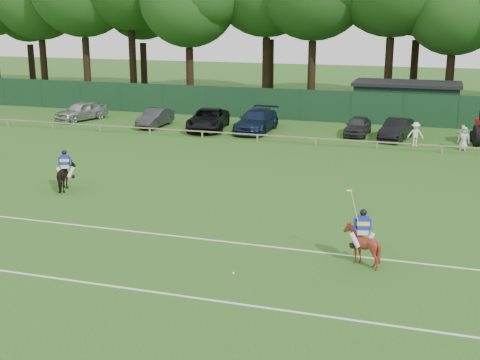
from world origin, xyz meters
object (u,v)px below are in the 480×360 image
at_px(utility_shed, 406,101).
at_px(suv_black, 208,119).
at_px(polo_ball, 233,273).
at_px(horse_dark, 66,176).
at_px(sedan_grey, 155,118).
at_px(sedan_silver, 81,111).
at_px(spectator_right, 464,139).
at_px(horse_chestnut, 362,245).
at_px(spectator_mid, 462,137).
at_px(hatch_grey, 358,126).
at_px(estate_black, 397,129).
at_px(spectator_left, 415,134).
at_px(sedan_navy, 256,121).

bearing_deg(utility_shed, suv_black, -146.66).
bearing_deg(suv_black, utility_shed, 22.87).
bearing_deg(polo_ball, horse_dark, 146.33).
distance_m(horse_dark, sedan_grey, 17.80).
xyz_separation_m(sedan_silver, spectator_right, (29.11, -2.61, -0.01)).
bearing_deg(sedan_grey, suv_black, 0.54).
bearing_deg(sedan_silver, utility_shed, 37.85).
relative_size(horse_chestnut, spectator_mid, 0.92).
relative_size(horse_chestnut, suv_black, 0.25).
height_order(suv_black, spectator_right, suv_black).
bearing_deg(hatch_grey, sedan_silver, -176.81).
height_order(horse_dark, suv_black, suv_black).
height_order(polo_ball, utility_shed, utility_shed).
xyz_separation_m(sedan_grey, utility_shed, (17.97, 8.99, 0.86)).
xyz_separation_m(sedan_grey, polo_ball, (14.41, -24.91, -0.63)).
bearing_deg(estate_black, horse_dark, -117.90).
bearing_deg(spectator_right, spectator_left, 179.36).
bearing_deg(sedan_grey, polo_ball, -59.36).
bearing_deg(sedan_navy, polo_ball, -74.80).
bearing_deg(suv_black, estate_black, -8.58).
bearing_deg(estate_black, spectator_left, -42.63).
bearing_deg(utility_shed, estate_black, -90.45).
distance_m(horse_chestnut, sedan_grey, 29.20).
xyz_separation_m(sedan_silver, estate_black, (24.78, -0.41, -0.05)).
height_order(spectator_left, polo_ball, spectator_left).
bearing_deg(spectator_mid, polo_ball, -95.79).
bearing_deg(spectator_right, hatch_grey, 163.40).
height_order(sedan_silver, suv_black, suv_black).
relative_size(horse_chestnut, polo_ball, 15.73).
distance_m(estate_black, spectator_right, 4.85).
xyz_separation_m(hatch_grey, estate_black, (2.75, -0.80, 0.04)).
distance_m(polo_ball, utility_shed, 34.12).
bearing_deg(spectator_mid, sedan_grey, -170.97).
distance_m(hatch_grey, spectator_left, 4.86).
xyz_separation_m(horse_dark, hatch_grey, (11.88, 18.74, -0.05)).
bearing_deg(spectator_left, horse_dark, -138.51).
xyz_separation_m(suv_black, utility_shed, (13.67, 8.99, 0.76)).
bearing_deg(spectator_left, hatch_grey, 143.44).
bearing_deg(spectator_mid, sedan_silver, -171.88).
distance_m(estate_black, spectator_mid, 4.56).
height_order(horse_dark, estate_black, horse_dark).
distance_m(horse_dark, spectator_left, 22.68).
distance_m(estate_black, spectator_left, 2.27).
bearing_deg(estate_black, utility_shed, 100.84).
bearing_deg(utility_shed, sedan_navy, -139.37).
bearing_deg(hatch_grey, utility_shed, 72.24).
distance_m(hatch_grey, spectator_right, 7.68).
bearing_deg(spectator_left, suv_black, 170.92).
bearing_deg(sedan_silver, hatch_grey, 20.73).
xyz_separation_m(horse_dark, suv_black, (1.02, 17.50, 0.06)).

